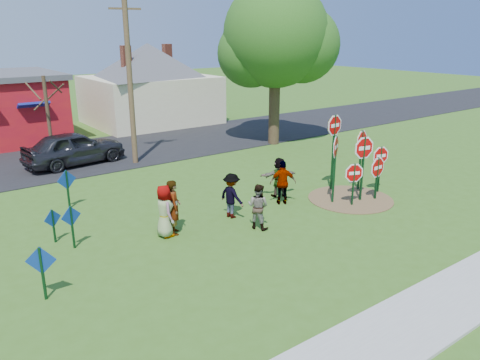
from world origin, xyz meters
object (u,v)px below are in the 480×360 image
at_px(stop_sign_a, 354,176).
at_px(suv, 74,148).
at_px(stop_sign_c, 364,154).
at_px(person_a, 164,211).
at_px(utility_pole, 129,74).
at_px(stop_sign_d, 361,145).
at_px(leafy_tree, 278,40).
at_px(stop_sign_b, 334,133).
at_px(person_b, 174,207).

relative_size(stop_sign_a, suv, 0.37).
distance_m(stop_sign_c, suv, 13.45).
height_order(person_a, utility_pole, utility_pole).
distance_m(stop_sign_d, person_a, 8.47).
bearing_deg(stop_sign_d, stop_sign_c, -150.43).
xyz_separation_m(stop_sign_c, utility_pole, (-4.62, 9.98, 2.44)).
bearing_deg(suv, leafy_tree, -109.01).
distance_m(stop_sign_c, stop_sign_d, 1.28).
relative_size(stop_sign_b, person_a, 1.92).
height_order(stop_sign_c, leafy_tree, leafy_tree).
xyz_separation_m(stop_sign_c, person_a, (-7.46, 1.49, -0.98)).
relative_size(stop_sign_b, stop_sign_c, 1.22).
distance_m(stop_sign_a, leafy_tree, 11.26).
bearing_deg(stop_sign_a, person_b, -172.67).
relative_size(stop_sign_c, leafy_tree, 0.30).
height_order(stop_sign_a, suv, stop_sign_a).
relative_size(person_b, utility_pole, 0.22).
distance_m(stop_sign_a, person_a, 7.00).
distance_m(stop_sign_b, person_a, 7.67).
bearing_deg(stop_sign_a, suv, 140.81).
height_order(stop_sign_d, person_a, stop_sign_d).
bearing_deg(person_b, stop_sign_c, -78.00).
height_order(stop_sign_b, stop_sign_c, stop_sign_b).
height_order(stop_sign_b, stop_sign_d, stop_sign_b).
height_order(stop_sign_c, stop_sign_d, stop_sign_c).
xyz_separation_m(stop_sign_b, stop_sign_c, (-0.07, -1.55, -0.52)).
height_order(person_b, suv, person_b).
bearing_deg(person_a, leafy_tree, -50.80).
xyz_separation_m(utility_pole, leafy_tree, (8.27, -0.79, 1.42)).
bearing_deg(leafy_tree, stop_sign_a, -114.71).
relative_size(stop_sign_c, utility_pole, 0.32).
distance_m(person_b, suv, 9.90).
bearing_deg(utility_pole, person_b, -106.39).
bearing_deg(utility_pole, leafy_tree, -5.46).
bearing_deg(suv, utility_pole, -127.64).
xyz_separation_m(stop_sign_b, leafy_tree, (3.58, 7.64, 3.34)).
bearing_deg(stop_sign_b, utility_pole, 113.77).
bearing_deg(person_b, stop_sign_a, -80.58).
relative_size(stop_sign_b, stop_sign_d, 1.23).
bearing_deg(suv, person_b, 172.32).
distance_m(person_a, leafy_tree, 14.35).
xyz_separation_m(stop_sign_a, stop_sign_c, (0.66, 0.17, 0.67)).
height_order(suv, leafy_tree, leafy_tree).
xyz_separation_m(stop_sign_a, person_a, (-6.80, 1.66, -0.31)).
distance_m(person_a, person_b, 0.34).
xyz_separation_m(stop_sign_d, person_a, (-8.39, 0.61, -1.02)).
relative_size(stop_sign_a, person_b, 0.98).
bearing_deg(stop_sign_c, utility_pole, 126.73).
relative_size(suv, leafy_tree, 0.53).
relative_size(stop_sign_d, person_a, 1.56).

